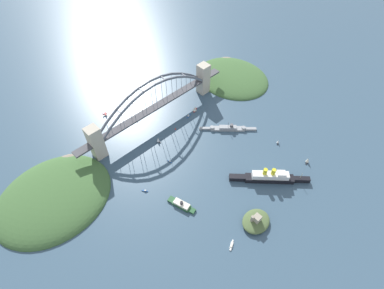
% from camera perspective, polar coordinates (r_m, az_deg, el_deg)
% --- Properties ---
extents(ground_plane, '(1400.00, 1400.00, 0.00)m').
position_cam_1_polar(ground_plane, '(462.54, -6.80, 4.73)').
color(ground_plane, '#385166').
extents(harbor_arch_bridge, '(266.13, 16.38, 72.19)m').
position_cam_1_polar(harbor_arch_bridge, '(443.44, -7.13, 7.33)').
color(harbor_arch_bridge, '#BCB29E').
rests_on(harbor_arch_bridge, ground).
extents(headland_west_shore, '(115.89, 134.25, 20.30)m').
position_cam_1_polar(headland_west_shore, '(547.72, 7.68, 12.77)').
color(headland_west_shore, '#3D6033').
rests_on(headland_west_shore, ground).
extents(headland_east_shore, '(144.86, 126.29, 28.37)m').
position_cam_1_polar(headland_east_shore, '(411.95, -24.95, -9.03)').
color(headland_east_shore, '#3D6033').
rests_on(headland_east_shore, ground).
extents(ocean_liner, '(77.23, 78.98, 23.09)m').
position_cam_1_polar(ocean_liner, '(394.78, 14.68, -6.11)').
color(ocean_liner, black).
rests_on(ocean_liner, ground).
extents(naval_cruiser, '(64.10, 63.02, 16.17)m').
position_cam_1_polar(naval_cruiser, '(446.32, 7.00, 3.13)').
color(naval_cruiser, gray).
rests_on(naval_cruiser, ground).
extents(harbor_ferry_steamer, '(17.05, 37.31, 8.05)m').
position_cam_1_polar(harbor_ferry_steamer, '(366.06, -2.05, -11.48)').
color(harbor_ferry_steamer, '#23512D').
rests_on(harbor_ferry_steamer, ground).
extents(fort_island_mid_harbor, '(35.07, 29.31, 16.20)m').
position_cam_1_polar(fort_island_mid_harbor, '(361.44, 12.22, -14.21)').
color(fort_island_mid_harbor, '#4C6038').
rests_on(fort_island_mid_harbor, ground).
extents(seaplane_taxiing_near_bridge, '(8.16, 9.76, 5.07)m').
position_cam_1_polar(seaplane_taxiing_near_bridge, '(468.25, -10.58, 5.17)').
color(seaplane_taxiing_near_bridge, '#B7B7B2').
rests_on(seaplane_taxiing_near_bridge, ground).
extents(seaplane_second_in_formation, '(7.59, 9.12, 4.83)m').
position_cam_1_polar(seaplane_second_in_formation, '(485.34, -16.39, 5.63)').
color(seaplane_second_in_formation, '#B7B7B2').
rests_on(seaplane_second_in_formation, ground).
extents(small_boat_0, '(8.18, 5.72, 9.48)m').
position_cam_1_polar(small_boat_0, '(430.64, 21.38, -2.84)').
color(small_boat_0, black).
rests_on(small_boat_0, ground).
extents(small_boat_1, '(4.78, 7.44, 8.95)m').
position_cam_1_polar(small_boat_1, '(427.76, -6.54, 0.89)').
color(small_boat_1, black).
rests_on(small_boat_1, ground).
extents(small_boat_2, '(12.19, 7.36, 2.05)m').
position_cam_1_polar(small_boat_2, '(348.51, 7.62, -18.69)').
color(small_boat_2, silver).
rests_on(small_boat_2, ground).
extents(small_boat_3, '(10.53, 8.04, 10.00)m').
position_cam_1_polar(small_boat_3, '(471.18, 0.54, 6.92)').
color(small_boat_3, '#B2231E').
rests_on(small_boat_3, ground).
extents(small_boat_4, '(2.22, 7.06, 2.15)m').
position_cam_1_polar(small_boat_4, '(405.52, -4.33, -3.28)').
color(small_boat_4, '#234C8C').
rests_on(small_boat_4, ground).
extents(small_boat_5, '(5.65, 7.14, 2.19)m').
position_cam_1_polar(small_boat_5, '(382.35, -9.04, -8.80)').
color(small_boat_5, '#234C8C').
rests_on(small_boat_5, ground).
extents(small_boat_6, '(6.04, 4.68, 7.06)m').
position_cam_1_polar(small_boat_6, '(441.46, 16.25, 0.52)').
color(small_boat_6, black).
rests_on(small_boat_6, ground).
extents(small_boat_7, '(10.75, 4.23, 2.40)m').
position_cam_1_polar(small_boat_7, '(464.45, -0.65, 5.52)').
color(small_boat_7, '#234C8C').
rests_on(small_boat_7, ground).
extents(channel_marker_buoy, '(2.20, 2.20, 2.75)m').
position_cam_1_polar(channel_marker_buoy, '(445.05, -3.20, 3.05)').
color(channel_marker_buoy, red).
rests_on(channel_marker_buoy, ground).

